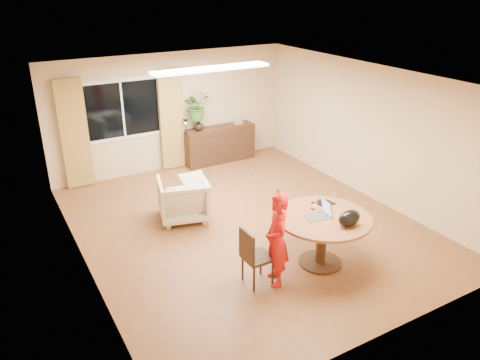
{
  "coord_description": "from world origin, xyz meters",
  "views": [
    {
      "loc": [
        -3.72,
        -6.31,
        4.05
      ],
      "look_at": [
        -0.22,
        -0.2,
        0.99
      ],
      "focal_mm": 35.0,
      "sensor_mm": 36.0,
      "label": 1
    }
  ],
  "objects_px": {
    "armchair": "(183,199)",
    "sideboard": "(219,144)",
    "dining_chair": "(258,256)",
    "child": "(277,240)",
    "dining_table": "(323,227)"
  },
  "relations": [
    {
      "from": "child",
      "to": "dining_table",
      "type": "bearing_deg",
      "value": 111.93
    },
    {
      "from": "dining_table",
      "to": "dining_chair",
      "type": "xyz_separation_m",
      "value": [
        -1.09,
        0.07,
        -0.2
      ]
    },
    {
      "from": "dining_chair",
      "to": "dining_table",
      "type": "bearing_deg",
      "value": -4.13
    },
    {
      "from": "dining_chair",
      "to": "sideboard",
      "type": "bearing_deg",
      "value": 68.26
    },
    {
      "from": "dining_chair",
      "to": "armchair",
      "type": "xyz_separation_m",
      "value": [
        -0.14,
        2.33,
        -0.05
      ]
    },
    {
      "from": "dining_chair",
      "to": "sideboard",
      "type": "relative_size",
      "value": 0.52
    },
    {
      "from": "dining_chair",
      "to": "child",
      "type": "bearing_deg",
      "value": -27.95
    },
    {
      "from": "dining_table",
      "to": "sideboard",
      "type": "bearing_deg",
      "value": 81.75
    },
    {
      "from": "child",
      "to": "sideboard",
      "type": "relative_size",
      "value": 0.82
    },
    {
      "from": "dining_table",
      "to": "dining_chair",
      "type": "distance_m",
      "value": 1.11
    },
    {
      "from": "armchair",
      "to": "dining_chair",
      "type": "bearing_deg",
      "value": 108.67
    },
    {
      "from": "armchair",
      "to": "sideboard",
      "type": "height_order",
      "value": "sideboard"
    },
    {
      "from": "armchair",
      "to": "sideboard",
      "type": "relative_size",
      "value": 0.5
    },
    {
      "from": "child",
      "to": "sideboard",
      "type": "bearing_deg",
      "value": -179.69
    },
    {
      "from": "dining_table",
      "to": "sideboard",
      "type": "height_order",
      "value": "sideboard"
    }
  ]
}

